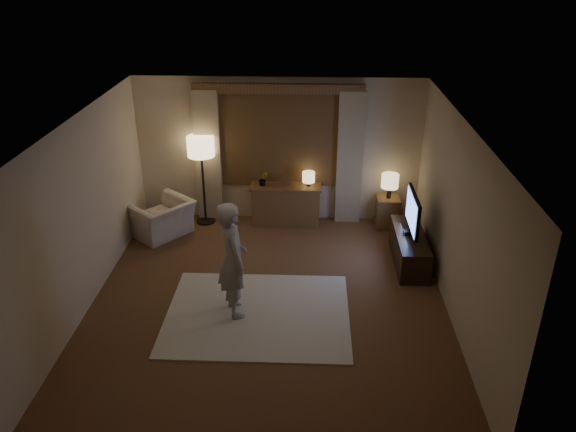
# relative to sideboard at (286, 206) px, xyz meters

# --- Properties ---
(room) EXTENTS (5.04, 5.54, 2.64)m
(room) POSITION_rel_sideboard_xyz_m (-0.13, -2.00, 0.98)
(room) COLOR brown
(room) RESTS_ON ground
(rug) EXTENTS (2.50, 2.00, 0.02)m
(rug) POSITION_rel_sideboard_xyz_m (-0.26, -2.82, -0.34)
(rug) COLOR beige
(rug) RESTS_ON floor
(sideboard) EXTENTS (1.20, 0.40, 0.70)m
(sideboard) POSITION_rel_sideboard_xyz_m (0.00, 0.00, 0.00)
(sideboard) COLOR brown
(sideboard) RESTS_ON floor
(picture_frame) EXTENTS (0.16, 0.02, 0.20)m
(picture_frame) POSITION_rel_sideboard_xyz_m (0.00, 0.00, 0.45)
(picture_frame) COLOR brown
(picture_frame) RESTS_ON sideboard
(plant) EXTENTS (0.17, 0.13, 0.30)m
(plant) POSITION_rel_sideboard_xyz_m (-0.40, 0.00, 0.50)
(plant) COLOR #999999
(plant) RESTS_ON sideboard
(table_lamp_sideboard) EXTENTS (0.22, 0.22, 0.30)m
(table_lamp_sideboard) POSITION_rel_sideboard_xyz_m (0.40, 0.00, 0.55)
(table_lamp_sideboard) COLOR black
(table_lamp_sideboard) RESTS_ON sideboard
(floor_lamp) EXTENTS (0.47, 0.47, 1.62)m
(floor_lamp) POSITION_rel_sideboard_xyz_m (-1.47, 0.00, 1.01)
(floor_lamp) COLOR black
(floor_lamp) RESTS_ON floor
(armchair) EXTENTS (1.26, 1.27, 0.62)m
(armchair) POSITION_rel_sideboard_xyz_m (-2.13, -0.54, -0.04)
(armchair) COLOR beige
(armchair) RESTS_ON floor
(side_table) EXTENTS (0.40, 0.40, 0.56)m
(side_table) POSITION_rel_sideboard_xyz_m (1.82, -0.05, -0.07)
(side_table) COLOR brown
(side_table) RESTS_ON floor
(table_lamp_side) EXTENTS (0.30, 0.30, 0.44)m
(table_lamp_side) POSITION_rel_sideboard_xyz_m (1.82, -0.05, 0.52)
(table_lamp_side) COLOR black
(table_lamp_side) RESTS_ON side_table
(tv_stand) EXTENTS (0.45, 1.40, 0.50)m
(tv_stand) POSITION_rel_sideboard_xyz_m (2.02, -1.32, -0.10)
(tv_stand) COLOR black
(tv_stand) RESTS_ON floor
(tv) EXTENTS (0.23, 0.95, 0.68)m
(tv) POSITION_rel_sideboard_xyz_m (2.01, -1.32, 0.53)
(tv) COLOR black
(tv) RESTS_ON tv_stand
(person) EXTENTS (0.58, 0.70, 1.65)m
(person) POSITION_rel_sideboard_xyz_m (-0.58, -2.78, 0.49)
(person) COLOR #B0AAA2
(person) RESTS_ON rug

